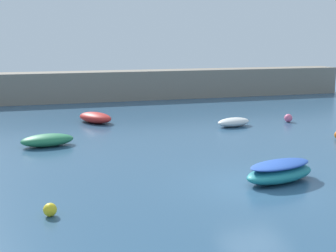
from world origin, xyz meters
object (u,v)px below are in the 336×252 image
Objects in this scene: rowboat_blue_near at (95,118)px; mooring_buoy_pink at (288,118)px; dinghy_near_pier at (234,122)px; rowboat_with_red_cover at (280,172)px; mooring_buoy_yellow at (50,210)px; open_tender_yellow at (47,140)px.

rowboat_blue_near is 13.01m from mooring_buoy_pink.
rowboat_with_red_cover is at bearing 61.07° from dinghy_near_pier.
mooring_buoy_pink is at bearing 171.91° from dinghy_near_pier.
mooring_buoy_pink is 1.25× the size of mooring_buoy_yellow.
rowboat_with_red_cover is at bearing -11.51° from rowboat_blue_near.
rowboat_with_red_cover reaches higher than rowboat_blue_near.
rowboat_with_red_cover is at bearing 125.68° from open_tender_yellow.
mooring_buoy_yellow is at bearing -141.95° from mooring_buoy_pink.
dinghy_near_pier is 4.64× the size of mooring_buoy_pink.
dinghy_near_pier is 11.72m from rowboat_with_red_cover.
mooring_buoy_pink reaches higher than mooring_buoy_yellow.
open_tender_yellow reaches higher than mooring_buoy_pink.
rowboat_blue_near is at bearing 76.93° from mooring_buoy_yellow.
open_tender_yellow is 16.13m from mooring_buoy_pink.
mooring_buoy_pink is 20.70m from mooring_buoy_yellow.
mooring_buoy_pink is at bearing -138.45° from rowboat_with_red_cover.
dinghy_near_pier is 0.80× the size of rowboat_blue_near.
rowboat_blue_near is (3.40, 6.17, 0.03)m from open_tender_yellow.
mooring_buoy_pink is at bearing -178.30° from open_tender_yellow.
rowboat_blue_near is (-5.11, 15.19, -0.06)m from rowboat_with_red_cover.
rowboat_with_red_cover is 1.11× the size of rowboat_blue_near.
rowboat_blue_near is 5.81× the size of mooring_buoy_pink.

